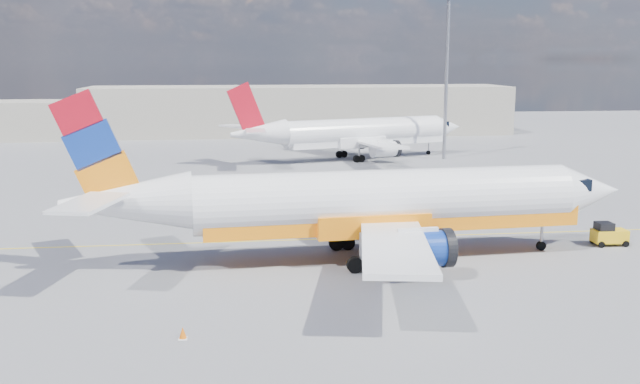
{
  "coord_description": "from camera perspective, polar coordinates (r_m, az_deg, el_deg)",
  "views": [
    {
      "loc": [
        -6.26,
        -45.38,
        12.51
      ],
      "look_at": [
        -0.44,
        2.42,
        3.5
      ],
      "focal_mm": 40.0,
      "sensor_mm": 36.0,
      "label": 1
    }
  ],
  "objects": [
    {
      "name": "ground",
      "position": [
        47.49,
        0.88,
        -4.68
      ],
      "size": [
        240.0,
        240.0,
        0.0
      ],
      "primitive_type": "plane",
      "color": "slate",
      "rests_on": "ground"
    },
    {
      "name": "main_jet",
      "position": [
        44.53,
        3.8,
        -0.91
      ],
      "size": [
        36.12,
        28.51,
        10.95
      ],
      "rotation": [
        0.0,
        0.0,
        0.07
      ],
      "color": "white",
      "rests_on": "ground"
    },
    {
      "name": "traffic_cone",
      "position": [
        33.5,
        -10.92,
        -11.02
      ],
      "size": [
        0.4,
        0.4,
        0.56
      ],
      "color": "white",
      "rests_on": "ground"
    },
    {
      "name": "floodlight_mast",
      "position": [
        90.99,
        10.12,
        10.38
      ],
      "size": [
        1.51,
        1.51,
        20.72
      ],
      "color": "#919199",
      "rests_on": "ground"
    },
    {
      "name": "taxi_line",
      "position": [
        50.36,
        0.42,
        -3.78
      ],
      "size": [
        70.0,
        0.15,
        0.01
      ],
      "primitive_type": "cube",
      "color": "yellow",
      "rests_on": "ground"
    },
    {
      "name": "gse_tug",
      "position": [
        52.4,
        22.08,
        -3.16
      ],
      "size": [
        2.27,
        1.41,
        1.6
      ],
      "rotation": [
        0.0,
        0.0,
        -0.01
      ],
      "color": "black",
      "rests_on": "ground"
    },
    {
      "name": "terminal_main",
      "position": [
        121.2,
        -1.61,
        6.57
      ],
      "size": [
        70.0,
        14.0,
        8.0
      ],
      "primitive_type": "cube",
      "color": "#A8A090",
      "rests_on": "ground"
    },
    {
      "name": "second_jet",
      "position": [
        89.91,
        2.96,
        4.71
      ],
      "size": [
        32.64,
        24.79,
        9.91
      ],
      "rotation": [
        0.0,
        0.0,
        0.32
      ],
      "color": "white",
      "rests_on": "ground"
    }
  ]
}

